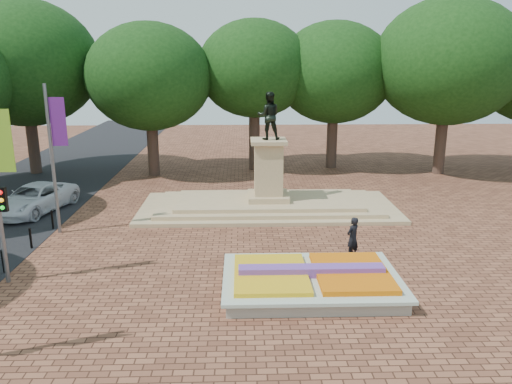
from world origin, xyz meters
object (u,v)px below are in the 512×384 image
pedestrian (353,238)px  flower_bed (312,280)px  monument (268,194)px  van (34,199)px

pedestrian → flower_bed: bearing=16.1°
monument → pedestrian: (3.12, -7.05, 0.00)m
flower_bed → monument: monument is taller
flower_bed → pedestrian: (2.10, 2.95, 0.51)m
monument → pedestrian: monument is taller
flower_bed → pedestrian: pedestrian is taller
monument → pedestrian: size_ratio=7.91×
van → pedestrian: pedestrian is taller
flower_bed → monument: 10.07m
flower_bed → van: van is taller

